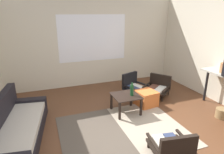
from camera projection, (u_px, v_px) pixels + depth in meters
ground_plane at (137, 135)px, 3.73m from camera, size 7.80×7.80×0.00m
far_wall_with_window at (92, 41)px, 6.02m from camera, size 5.60×0.13×2.70m
area_rug at (123, 130)px, 3.87m from camera, size 2.38×1.91×0.01m
couch at (15, 129)px, 3.51m from camera, size 1.07×2.16×0.75m
coffee_table at (126, 99)px, 4.47m from camera, size 0.59×0.59×0.43m
armchair_by_window at (133, 85)px, 5.54m from camera, size 0.69×0.68×0.58m
armchair_striped_foreground at (172, 146)px, 3.07m from camera, size 0.66×0.65×0.52m
armchair_corner at (158, 87)px, 5.45m from camera, size 0.82×0.82×0.55m
ottoman_orange at (146, 98)px, 4.87m from camera, size 0.50×0.50×0.37m
glass_bottle at (132, 90)px, 4.40m from camera, size 0.08×0.08×0.30m
wicker_basket at (222, 113)px, 4.32m from camera, size 0.26×0.26×0.21m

